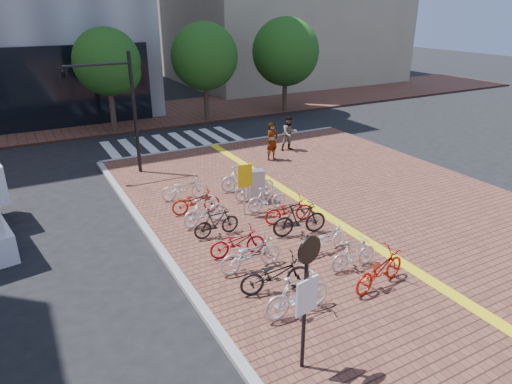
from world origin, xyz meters
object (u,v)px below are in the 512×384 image
bike_1 (275,274)px  bike_7 (184,188)px  bike_10 (326,239)px  yellow_sign (245,180)px  bike_2 (251,254)px  bike_15 (240,178)px  bike_0 (298,294)px  traffic_light_pole (103,93)px  bike_12 (288,210)px  bike_8 (380,270)px  bike_14 (255,186)px  bike_3 (237,242)px  bike_5 (204,211)px  bike_13 (267,199)px  bike_6 (196,201)px  pedestrian_b (289,133)px  pedestrian_a (272,141)px  bike_11 (300,219)px  bike_9 (354,254)px  notice_sign (307,288)px  utility_box (256,186)px  bike_4 (217,223)px

bike_1 → bike_7: bike_1 is taller
bike_10 → yellow_sign: 3.78m
bike_2 → bike_15: (2.49, 5.57, 0.03)m
bike_0 → traffic_light_pole: size_ratio=0.36×
bike_12 → bike_7: bearing=42.8°
bike_8 → bike_12: size_ratio=1.11×
bike_14 → traffic_light_pole: size_ratio=0.34×
bike_3 → bike_12: (2.58, 1.21, 0.01)m
bike_10 → bike_2: bearing=77.6°
bike_5 → bike_13: bearing=-101.2°
bike_6 → bike_8: size_ratio=0.91×
pedestrian_b → bike_13: bearing=-123.3°
bike_3 → traffic_light_pole: (-1.77, 8.87, 3.21)m
bike_7 → pedestrian_a: pedestrian_a is taller
bike_13 → pedestrian_a: pedestrian_a is taller
bike_2 → bike_8: bearing=-132.0°
bike_1 → pedestrian_a: 11.10m
bike_10 → bike_3: bearing=59.0°
traffic_light_pole → bike_7: bearing=-65.2°
bike_8 → bike_7: bearing=6.0°
bike_11 → bike_14: bike_11 is taller
bike_3 → bike_9: size_ratio=1.09×
bike_1 → bike_13: 5.11m
bike_8 → bike_11: (-0.22, 3.52, 0.05)m
bike_11 → yellow_sign: size_ratio=0.97×
bike_14 → bike_15: bearing=1.5°
bike_11 → bike_6: bearing=46.5°
bike_7 → bike_10: 6.42m
yellow_sign → notice_sign: 7.65m
bike_11 → bike_15: bearing=9.2°
bike_3 → bike_8: 4.19m
bike_3 → bike_6: (0.03, 3.46, 0.01)m
bike_11 → utility_box: 3.12m
bike_12 → bike_14: size_ratio=0.97×
bike_0 → utility_box: size_ratio=1.49×
bike_0 → bike_8: bearing=-91.4°
bike_4 → bike_9: 4.56m
bike_10 → bike_14: bike_14 is taller
bike_2 → utility_box: (2.51, 4.24, 0.13)m
bike_4 → pedestrian_a: pedestrian_a is taller
bike_15 → traffic_light_pole: size_ratio=0.33×
bike_6 → notice_sign: notice_sign is taller
bike_0 → bike_11: 4.20m
bike_4 → bike_13: bearing=-70.1°
bike_2 → notice_sign: bearing=168.2°
bike_2 → utility_box: utility_box is taller
pedestrian_b → notice_sign: (-8.05, -13.21, 1.07)m
bike_4 → bike_6: bike_4 is taller
bike_5 → bike_13: bike_5 is taller
pedestrian_a → notice_sign: (-6.45, -12.26, 1.04)m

